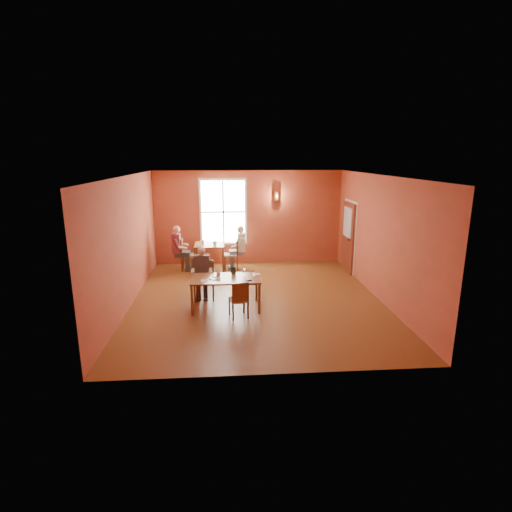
{
  "coord_description": "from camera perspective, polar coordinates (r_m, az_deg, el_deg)",
  "views": [
    {
      "loc": [
        -0.72,
        -9.27,
        3.44
      ],
      "look_at": [
        0.0,
        0.2,
        1.05
      ],
      "focal_mm": 28.0,
      "sensor_mm": 36.0,
      "label": 1
    }
  ],
  "objects": [
    {
      "name": "second_table",
      "position": [
        12.42,
        -6.6,
        -0.11
      ],
      "size": [
        0.91,
        0.91,
        0.81
      ],
      "primitive_type": null,
      "color": "brown",
      "rests_on": "ground"
    },
    {
      "name": "wall_left",
      "position": [
        9.74,
        -17.81,
        1.95
      ],
      "size": [
        0.04,
        7.0,
        3.0
      ],
      "primitive_type": "cube",
      "color": "brown",
      "rests_on": "ground"
    },
    {
      "name": "goblet_b",
      "position": [
        9.04,
        -0.39,
        -2.68
      ],
      "size": [
        0.08,
        0.08,
        0.18
      ],
      "primitive_type": null,
      "rotation": [
        0.0,
        0.0,
        -0.13
      ],
      "color": "white",
      "rests_on": "main_table"
    },
    {
      "name": "cup_a",
      "position": [
        12.21,
        -5.91,
        1.84
      ],
      "size": [
        0.16,
        0.16,
        0.1
      ],
      "primitive_type": "imported",
      "rotation": [
        0.0,
        0.0,
        -0.41
      ],
      "color": "silver",
      "rests_on": "second_table"
    },
    {
      "name": "sandwich",
      "position": [
        9.21,
        -5.4,
        -2.69
      ],
      "size": [
        0.09,
        0.09,
        0.1
      ],
      "primitive_type": "cube",
      "rotation": [
        0.0,
        0.0,
        0.19
      ],
      "color": "tan",
      "rests_on": "main_table"
    },
    {
      "name": "diner_main",
      "position": [
        9.79,
        -7.29,
        -2.77
      ],
      "size": [
        0.49,
        0.49,
        1.23
      ],
      "primitive_type": null,
      "rotation": [
        0.0,
        0.0,
        3.14
      ],
      "color": "#36271C",
      "rests_on": "ground"
    },
    {
      "name": "wall_back",
      "position": [
        12.93,
        -1.11,
        5.5
      ],
      "size": [
        6.0,
        0.04,
        3.0
      ],
      "primitive_type": "cube",
      "color": "brown",
      "rests_on": "ground"
    },
    {
      "name": "diner_maroon",
      "position": [
        12.4,
        -9.77,
        1.06
      ],
      "size": [
        0.54,
        0.54,
        1.36
      ],
      "primitive_type": null,
      "rotation": [
        0.0,
        0.0,
        -1.57
      ],
      "color": "maroon",
      "rests_on": "ground"
    },
    {
      "name": "chair_diner_main",
      "position": [
        9.86,
        -7.26,
        -3.51
      ],
      "size": [
        0.42,
        0.42,
        0.94
      ],
      "primitive_type": null,
      "rotation": [
        0.0,
        0.0,
        3.14
      ],
      "color": "#542A13",
      "rests_on": "ground"
    },
    {
      "name": "chair_diner_white",
      "position": [
        12.39,
        -3.6,
        0.27
      ],
      "size": [
        0.42,
        0.42,
        0.95
      ],
      "primitive_type": null,
      "rotation": [
        0.0,
        0.0,
        1.57
      ],
      "color": "#3A1D0F",
      "rests_on": "ground"
    },
    {
      "name": "ground",
      "position": [
        9.91,
        0.09,
        -6.18
      ],
      "size": [
        6.0,
        7.0,
        0.01
      ],
      "primitive_type": "cube",
      "color": "brown",
      "rests_on": "ground"
    },
    {
      "name": "wall_sconce",
      "position": [
        12.83,
        2.96,
        8.57
      ],
      "size": [
        0.16,
        0.16,
        0.28
      ],
      "primitive_type": "cylinder",
      "color": "brown",
      "rests_on": "wall_back"
    },
    {
      "name": "goblet_a",
      "position": [
        9.25,
        -1.69,
        -2.32
      ],
      "size": [
        0.09,
        0.09,
        0.17
      ],
      "primitive_type": null,
      "rotation": [
        0.0,
        0.0,
        -0.36
      ],
      "color": "white",
      "rests_on": "main_table"
    },
    {
      "name": "chair_diner_maroon",
      "position": [
        12.44,
        -9.6,
        0.23
      ],
      "size": [
        0.44,
        0.44,
        0.98
      ],
      "primitive_type": null,
      "rotation": [
        0.0,
        0.0,
        -1.57
      ],
      "color": "brown",
      "rests_on": "ground"
    },
    {
      "name": "napkin",
      "position": [
        8.98,
        -7.36,
        -3.51
      ],
      "size": [
        0.18,
        0.18,
        0.01
      ],
      "primitive_type": "cube",
      "rotation": [
        0.0,
        0.0,
        0.15
      ],
      "color": "silver",
      "rests_on": "main_table"
    },
    {
      "name": "menu_stand",
      "position": [
        9.38,
        -3.24,
        -2.08
      ],
      "size": [
        0.11,
        0.06,
        0.18
      ],
      "primitive_type": "cube",
      "rotation": [
        0.0,
        0.0,
        -0.08
      ],
      "color": "#1D3523",
      "rests_on": "main_table"
    },
    {
      "name": "window",
      "position": [
        12.84,
        -4.7,
        6.29
      ],
      "size": [
        1.36,
        0.1,
        1.96
      ],
      "primitive_type": "cube",
      "color": "white",
      "rests_on": "wall_back"
    },
    {
      "name": "wall_front",
      "position": [
        6.13,
        2.63,
        -4.35
      ],
      "size": [
        6.0,
        0.04,
        3.0
      ],
      "primitive_type": "cube",
      "color": "brown",
      "rests_on": "ground"
    },
    {
      "name": "plate_food",
      "position": [
        9.11,
        -5.91,
        -3.11
      ],
      "size": [
        0.29,
        0.29,
        0.03
      ],
      "primitive_type": "cylinder",
      "rotation": [
        0.0,
        0.0,
        0.13
      ],
      "color": "white",
      "rests_on": "main_table"
    },
    {
      "name": "diner_white",
      "position": [
        12.35,
        -3.47,
        1.05
      ],
      "size": [
        0.52,
        0.52,
        1.3
      ],
      "primitive_type": null,
      "rotation": [
        0.0,
        0.0,
        1.57
      ],
      "color": "silver",
      "rests_on": "ground"
    },
    {
      "name": "sunglasses",
      "position": [
        8.9,
        -1.02,
        -3.51
      ],
      "size": [
        0.13,
        0.09,
        0.02
      ],
      "primitive_type": "cube",
      "rotation": [
        0.0,
        0.0,
        0.44
      ],
      "color": "black",
      "rests_on": "main_table"
    },
    {
      "name": "cup_b",
      "position": [
        12.42,
        -7.61,
        2.01
      ],
      "size": [
        0.12,
        0.12,
        0.1
      ],
      "primitive_type": "imported",
      "rotation": [
        0.0,
        0.0,
        0.1
      ],
      "color": "white",
      "rests_on": "second_table"
    },
    {
      "name": "wall_right",
      "position": [
        10.17,
        17.21,
        2.5
      ],
      "size": [
        0.04,
        7.0,
        3.0
      ],
      "primitive_type": "cube",
      "color": "brown",
      "rests_on": "ground"
    },
    {
      "name": "knife",
      "position": [
        8.88,
        -4.7,
        -3.65
      ],
      "size": [
        0.19,
        0.06,
        0.0
      ],
      "primitive_type": "cube",
      "rotation": [
        0.0,
        0.0,
        -0.21
      ],
      "color": "silver",
      "rests_on": "main_table"
    },
    {
      "name": "door",
      "position": [
        12.37,
        12.97,
        2.62
      ],
      "size": [
        0.12,
        1.04,
        2.1
      ],
      "primitive_type": "cube",
      "color": "maroon",
      "rests_on": "ground"
    },
    {
      "name": "ceiling",
      "position": [
        9.31,
        0.1,
        11.42
      ],
      "size": [
        6.0,
        7.0,
        0.04
      ],
      "primitive_type": "cube",
      "color": "white",
      "rests_on": "wall_back"
    },
    {
      "name": "main_table",
      "position": [
        9.26,
        -4.32,
        -5.29
      ],
      "size": [
        1.57,
        0.88,
        0.73
      ],
      "primitive_type": null,
      "color": "#5C3613",
      "rests_on": "ground"
    },
    {
      "name": "chair_empty",
      "position": [
        8.73,
        -2.52,
        -6.14
      ],
      "size": [
        0.44,
        0.44,
        0.84
      ],
      "primitive_type": null,
      "rotation": [
        0.0,
        0.0,
        0.23
      ],
      "color": "#582D1C",
      "rests_on": "ground"
    },
    {
      "name": "side_plate",
      "position": [
        9.35,
        0.15,
        -2.66
      ],
      "size": [
        0.2,
        0.2,
        0.01
      ],
      "primitive_type": "cylinder",
      "rotation": [
        0.0,
        0.0,
        -0.3
      ],
      "color": "silver",
      "rests_on": "main_table"
    }
  ]
}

